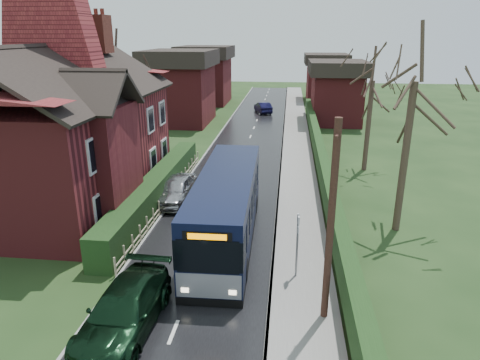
# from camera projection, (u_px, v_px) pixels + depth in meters

# --- Properties ---
(ground) EXTENTS (140.00, 140.00, 0.00)m
(ground) POSITION_uv_depth(u_px,v_px,m) (207.00, 246.00, 19.61)
(ground) COLOR #2D481F
(ground) RESTS_ON ground
(road) EXTENTS (6.00, 100.00, 0.02)m
(road) POSITION_uv_depth(u_px,v_px,m) (235.00, 177.00, 29.00)
(road) COLOR black
(road) RESTS_ON ground
(pavement) EXTENTS (2.50, 100.00, 0.14)m
(pavement) POSITION_uv_depth(u_px,v_px,m) (298.00, 178.00, 28.52)
(pavement) COLOR slate
(pavement) RESTS_ON ground
(kerb_right) EXTENTS (0.12, 100.00, 0.14)m
(kerb_right) POSITION_uv_depth(u_px,v_px,m) (280.00, 178.00, 28.65)
(kerb_right) COLOR gray
(kerb_right) RESTS_ON ground
(kerb_left) EXTENTS (0.12, 100.00, 0.10)m
(kerb_left) POSITION_uv_depth(u_px,v_px,m) (191.00, 175.00, 29.31)
(kerb_left) COLOR gray
(kerb_left) RESTS_ON ground
(front_hedge) EXTENTS (1.20, 16.00, 1.60)m
(front_hedge) POSITION_uv_depth(u_px,v_px,m) (156.00, 189.00, 24.46)
(front_hedge) COLOR black
(front_hedge) RESTS_ON ground
(picket_fence) EXTENTS (0.10, 16.00, 0.90)m
(picket_fence) POSITION_uv_depth(u_px,v_px,m) (169.00, 195.00, 24.49)
(picket_fence) COLOR gray
(picket_fence) RESTS_ON ground
(right_wall_hedge) EXTENTS (0.60, 50.00, 1.80)m
(right_wall_hedge) POSITION_uv_depth(u_px,v_px,m) (322.00, 166.00, 28.05)
(right_wall_hedge) COLOR maroon
(right_wall_hedge) RESTS_ON ground
(brick_house) EXTENTS (9.30, 14.60, 10.30)m
(brick_house) POSITION_uv_depth(u_px,v_px,m) (66.00, 127.00, 23.60)
(brick_house) COLOR maroon
(brick_house) RESTS_ON ground
(bus) EXTENTS (2.67, 10.74, 3.25)m
(bus) POSITION_uv_depth(u_px,v_px,m) (227.00, 208.00, 19.70)
(bus) COLOR black
(bus) RESTS_ON ground
(car_silver) EXTENTS (1.94, 4.43, 1.48)m
(car_silver) POSITION_uv_depth(u_px,v_px,m) (176.00, 189.00, 24.60)
(car_silver) COLOR #ACADB1
(car_silver) RESTS_ON ground
(car_green) EXTENTS (2.24, 5.10, 1.46)m
(car_green) POSITION_uv_depth(u_px,v_px,m) (124.00, 310.00, 13.91)
(car_green) COLOR black
(car_green) RESTS_ON ground
(car_distant) EXTENTS (2.55, 4.19, 1.30)m
(car_distant) POSITION_uv_depth(u_px,v_px,m) (263.00, 108.00, 52.10)
(car_distant) COLOR #111133
(car_distant) RESTS_ON ground
(bus_stop_sign) EXTENTS (0.09, 0.42, 2.78)m
(bus_stop_sign) POSITION_uv_depth(u_px,v_px,m) (298.00, 237.00, 16.46)
(bus_stop_sign) COLOR slate
(bus_stop_sign) RESTS_ON ground
(telegraph_pole) EXTENTS (0.24, 0.89, 6.96)m
(telegraph_pole) POSITION_uv_depth(u_px,v_px,m) (331.00, 225.00, 13.50)
(telegraph_pole) COLOR black
(telegraph_pole) RESTS_ON ground
(tree_right_near) EXTENTS (4.79, 4.79, 10.34)m
(tree_right_near) POSITION_uv_depth(u_px,v_px,m) (416.00, 70.00, 18.80)
(tree_right_near) COLOR #3C2E23
(tree_right_near) RESTS_ON ground
(tree_right_far) EXTENTS (4.62, 4.62, 8.93)m
(tree_right_far) POSITION_uv_depth(u_px,v_px,m) (373.00, 74.00, 28.43)
(tree_right_far) COLOR #3D2C24
(tree_right_far) RESTS_ON ground
(tree_house_side) EXTENTS (4.45, 4.45, 10.12)m
(tree_house_side) POSITION_uv_depth(u_px,v_px,m) (119.00, 58.00, 30.31)
(tree_house_side) COLOR #34271E
(tree_house_side) RESTS_ON ground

